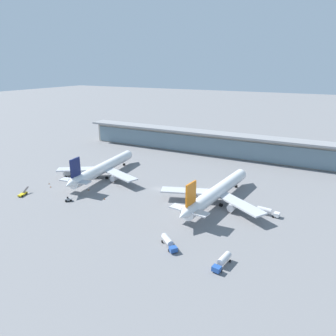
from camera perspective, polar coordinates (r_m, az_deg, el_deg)
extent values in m
plane|color=slate|center=(149.62, -1.83, -3.85)|extent=(1200.00, 1200.00, 0.00)
cylinder|color=white|center=(167.56, -11.59, 0.13)|extent=(10.73, 52.28, 5.48)
cone|color=white|center=(190.63, -7.01, 2.58)|extent=(5.85, 5.45, 5.37)
cone|color=white|center=(146.29, -17.51, -2.84)|extent=(5.52, 6.50, 4.93)
cube|color=black|center=(187.74, -7.48, 2.62)|extent=(4.32, 2.67, 0.66)
cube|color=#B7BABF|center=(170.80, -15.77, -0.19)|extent=(23.27, 17.60, 0.66)
cube|color=#B7BABF|center=(158.02, -8.90, -1.20)|extent=(24.27, 13.83, 0.66)
cylinder|color=silver|center=(169.32, -15.05, -0.97)|extent=(3.41, 4.26, 3.03)
cylinder|color=silver|center=(159.61, -9.85, -1.77)|extent=(3.41, 4.26, 3.03)
cube|color=#141E51|center=(147.67, -16.61, 0.10)|extent=(1.33, 6.65, 8.51)
cube|color=#B7BABF|center=(148.94, -16.62, -2.26)|extent=(15.47, 5.67, 0.47)
cylinder|color=black|center=(168.41, -12.88, -1.50)|extent=(1.26, 1.43, 1.32)
cylinder|color=black|center=(165.19, -11.14, -1.78)|extent=(1.26, 1.43, 1.32)
cylinder|color=black|center=(185.75, -8.04, 0.66)|extent=(1.26, 1.43, 1.32)
cylinder|color=white|center=(135.03, 9.09, -4.22)|extent=(11.47, 52.28, 5.48)
cone|color=white|center=(159.52, 13.45, -0.94)|extent=(5.91, 5.52, 5.37)
cone|color=white|center=(112.25, 2.90, -8.54)|extent=(5.60, 6.56, 4.93)
cube|color=black|center=(156.42, 13.06, -0.92)|extent=(4.35, 2.73, 0.66)
cube|color=#B7BABF|center=(136.48, 3.72, -4.21)|extent=(24.30, 13.54, 0.66)
cube|color=#B7BABF|center=(127.25, 12.97, -6.39)|extent=(23.16, 17.85, 0.66)
cylinder|color=silver|center=(135.48, 4.62, -5.27)|extent=(3.46, 4.29, 3.03)
cylinder|color=silver|center=(128.47, 11.64, -6.98)|extent=(3.46, 4.29, 3.03)
cube|color=orange|center=(113.27, 4.21, -4.72)|extent=(1.42, 6.65, 8.51)
cube|color=#B7BABF|center=(115.08, 3.90, -7.70)|extent=(15.51, 5.88, 0.47)
cylinder|color=black|center=(135.65, 7.32, -6.12)|extent=(1.28, 1.45, 1.32)
cylinder|color=black|center=(133.34, 9.65, -6.68)|extent=(1.28, 1.45, 1.32)
cylinder|color=black|center=(154.56, 12.33, -3.28)|extent=(1.28, 1.45, 1.32)
cube|color=yellow|center=(175.75, -16.60, -0.79)|extent=(2.88, 2.68, 1.50)
cube|color=black|center=(175.88, -16.37, -0.65)|extent=(1.87, 1.10, 0.70)
cube|color=silver|center=(174.50, -17.90, -0.83)|extent=(4.22, 5.14, 2.50)
cylinder|color=black|center=(176.74, -16.93, -0.98)|extent=(0.68, 0.92, 0.90)
cylinder|color=black|center=(174.82, -16.72, -1.17)|extent=(0.68, 0.92, 0.90)
cylinder|color=black|center=(175.55, -18.42, -1.26)|extent=(0.68, 0.92, 0.90)
cylinder|color=black|center=(173.61, -18.22, -1.45)|extent=(0.68, 0.92, 0.90)
cube|color=#234C9E|center=(101.54, 0.96, -14.63)|extent=(3.07, 3.12, 1.50)
cylinder|color=silver|center=(104.89, -0.13, -13.00)|extent=(5.66, 5.18, 2.10)
cylinder|color=black|center=(103.05, 1.32, -14.58)|extent=(0.87, 0.79, 0.90)
cylinder|color=black|center=(102.30, 0.15, -14.85)|extent=(0.87, 0.79, 0.90)
cylinder|color=black|center=(107.47, 0.03, -13.07)|extent=(0.87, 0.79, 0.90)
cylinder|color=black|center=(106.75, -1.09, -13.30)|extent=(0.87, 0.79, 0.90)
cube|color=silver|center=(129.46, 19.26, -8.04)|extent=(2.23, 2.59, 1.50)
cylinder|color=silver|center=(130.16, 17.24, -7.33)|extent=(5.78, 2.65, 2.10)
cylinder|color=black|center=(130.94, 18.94, -8.06)|extent=(0.92, 0.37, 0.90)
cylinder|color=black|center=(128.99, 18.69, -8.44)|extent=(0.92, 0.37, 0.90)
cylinder|color=black|center=(132.16, 16.55, -7.56)|extent=(0.92, 0.37, 0.90)
cylinder|color=black|center=(130.23, 16.26, -7.93)|extent=(0.92, 0.37, 0.90)
cube|color=yellow|center=(156.57, -25.06, -4.33)|extent=(3.06, 5.11, 0.60)
cube|color=black|center=(157.98, -24.61, -3.65)|extent=(1.96, 4.05, 1.72)
cylinder|color=black|center=(158.39, -24.94, -4.18)|extent=(0.52, 0.94, 0.90)
cylinder|color=black|center=(157.44, -24.45, -4.24)|extent=(0.52, 0.94, 0.90)
cylinder|color=black|center=(155.93, -25.65, -4.63)|extent=(0.52, 0.94, 0.90)
cylinder|color=black|center=(154.97, -25.15, -4.69)|extent=(0.52, 0.94, 0.90)
cube|color=#234C9E|center=(94.37, 8.88, -17.74)|extent=(2.67, 2.34, 1.50)
cylinder|color=silver|center=(97.55, 10.26, -15.99)|extent=(2.91, 5.85, 2.10)
cylinder|color=black|center=(95.13, 9.75, -18.02)|extent=(0.41, 0.93, 0.90)
cylinder|color=black|center=(95.90, 8.52, -17.62)|extent=(0.41, 0.93, 0.90)
cylinder|color=black|center=(99.40, 11.29, -16.35)|extent=(0.41, 0.93, 0.90)
cylinder|color=black|center=(100.13, 10.11, -15.99)|extent=(0.41, 0.93, 0.90)
cube|color=gray|center=(142.94, -17.76, -5.47)|extent=(3.10, 2.97, 0.90)
cube|color=black|center=(142.66, -17.91, -5.18)|extent=(0.99, 0.99, 0.70)
cylinder|color=black|center=(143.68, -17.33, -5.50)|extent=(0.86, 0.80, 0.90)
cylinder|color=black|center=(142.38, -17.36, -5.72)|extent=(0.86, 0.80, 0.90)
cylinder|color=black|center=(143.87, -18.11, -5.55)|extent=(0.86, 0.80, 0.90)
cylinder|color=black|center=(142.56, -18.15, -5.77)|extent=(0.86, 0.80, 0.90)
cube|color=#9E998E|center=(208.78, 7.66, 4.45)|extent=(180.00, 8.00, 14.00)
cube|color=slate|center=(205.02, 7.23, 4.01)|extent=(176.40, 0.50, 11.20)
cube|color=gray|center=(205.27, 7.55, 6.39)|extent=(183.60, 12.80, 1.20)
cone|color=orange|center=(141.05, -11.57, -5.51)|extent=(0.44, 0.44, 0.70)
cube|color=black|center=(141.18, -11.56, -5.63)|extent=(0.62, 0.62, 0.04)
cone|color=orange|center=(152.53, -14.31, -3.86)|extent=(0.44, 0.44, 0.70)
cube|color=black|center=(152.65, -14.30, -3.97)|extent=(0.62, 0.62, 0.04)
cone|color=orange|center=(166.27, -20.93, -2.66)|extent=(0.44, 0.44, 0.70)
cube|color=black|center=(166.38, -20.91, -2.77)|extent=(0.62, 0.62, 0.04)
cone|color=orange|center=(161.71, -20.68, -3.22)|extent=(0.44, 0.44, 0.70)
cube|color=black|center=(161.82, -20.67, -3.32)|extent=(0.62, 0.62, 0.04)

